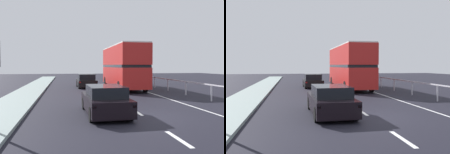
% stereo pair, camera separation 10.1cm
% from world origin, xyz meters
% --- Properties ---
extents(ground_plane, '(74.76, 120.00, 0.10)m').
position_xyz_m(ground_plane, '(0.00, 0.00, -0.05)').
color(ground_plane, black).
extents(lane_paint_markings, '(3.74, 46.00, 0.01)m').
position_xyz_m(lane_paint_markings, '(2.34, 8.69, 0.00)').
color(lane_paint_markings, silver).
rests_on(lane_paint_markings, ground).
extents(bridge_side_railing, '(0.10, 42.00, 1.11)m').
position_xyz_m(bridge_side_railing, '(5.82, 9.00, 0.90)').
color(bridge_side_railing, '#B9B6C1').
rests_on(bridge_side_railing, ground).
extents(double_decker_bus_red, '(2.66, 11.01, 4.28)m').
position_xyz_m(double_decker_bus_red, '(2.29, 13.97, 2.30)').
color(double_decker_bus_red, red).
rests_on(double_decker_bus_red, ground).
extents(hatchback_car_near, '(1.94, 4.59, 1.39)m').
position_xyz_m(hatchback_car_near, '(-1.67, 0.73, 0.67)').
color(hatchback_car_near, black).
rests_on(hatchback_car_near, ground).
extents(sedan_car_ahead, '(1.96, 4.23, 1.43)m').
position_xyz_m(sedan_car_ahead, '(-1.31, 15.57, 0.68)').
color(sedan_car_ahead, black).
rests_on(sedan_car_ahead, ground).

